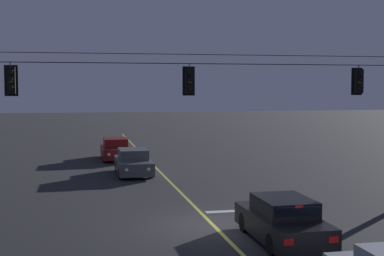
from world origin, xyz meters
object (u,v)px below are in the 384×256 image
(traffic_light_left_inner, at_px, (189,81))
(car_oncoming_trailing, at_px, (116,149))
(traffic_light_centre, at_px, (359,81))
(traffic_light_leftmost, at_px, (11,80))
(car_oncoming_lead, at_px, (133,163))
(car_waiting_near_lane, at_px, (283,221))

(traffic_light_left_inner, bearing_deg, car_oncoming_trailing, 96.23)
(traffic_light_centre, bearing_deg, traffic_light_left_inner, 180.00)
(traffic_light_leftmost, height_order, car_oncoming_lead, traffic_light_leftmost)
(traffic_light_left_inner, bearing_deg, traffic_light_leftmost, 180.00)
(car_waiting_near_lane, bearing_deg, car_oncoming_trailing, 99.86)
(traffic_light_left_inner, height_order, car_oncoming_lead, traffic_light_left_inner)
(traffic_light_centre, height_order, car_oncoming_trailing, traffic_light_centre)
(car_oncoming_lead, xyz_separation_m, car_oncoming_trailing, (-0.50, 6.76, 0.00))
(traffic_light_leftmost, height_order, traffic_light_centre, same)
(traffic_light_left_inner, relative_size, car_oncoming_trailing, 0.28)
(traffic_light_centre, height_order, car_oncoming_lead, traffic_light_centre)
(car_oncoming_lead, height_order, car_oncoming_trailing, same)
(traffic_light_leftmost, relative_size, car_oncoming_trailing, 0.28)
(car_waiting_near_lane, distance_m, car_oncoming_lead, 14.60)
(traffic_light_left_inner, xyz_separation_m, car_oncoming_trailing, (-1.75, 16.01, -4.34))
(traffic_light_leftmost, distance_m, traffic_light_left_inner, 6.53)
(traffic_light_leftmost, distance_m, car_oncoming_trailing, 17.27)
(traffic_light_leftmost, height_order, traffic_light_left_inner, same)
(traffic_light_leftmost, xyz_separation_m, car_oncoming_trailing, (4.79, 16.01, -4.34))
(car_waiting_near_lane, xyz_separation_m, car_oncoming_trailing, (-3.65, 21.01, -0.00))
(traffic_light_left_inner, height_order, car_waiting_near_lane, traffic_light_left_inner)
(car_waiting_near_lane, relative_size, car_oncoming_lead, 0.98)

